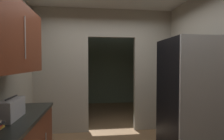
# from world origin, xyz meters

# --- Properties ---
(kitchen_partition) EXTENTS (3.06, 0.12, 2.71)m
(kitchen_partition) POSITION_xyz_m (-0.06, 1.60, 1.47)
(kitchen_partition) COLOR #ADA899
(kitchen_partition) RESTS_ON ground
(adjoining_room_shell) EXTENTS (3.06, 2.95, 2.71)m
(adjoining_room_shell) POSITION_xyz_m (0.00, 3.55, 1.36)
(adjoining_room_shell) COLOR slate
(adjoining_room_shell) RESTS_ON ground
(refrigerator) EXTENTS (0.70, 0.80, 1.86)m
(refrigerator) POSITION_xyz_m (1.09, -0.05, 0.93)
(refrigerator) COLOR black
(refrigerator) RESTS_ON ground
(upper_cabinet_counterside) EXTENTS (0.36, 1.47, 0.79)m
(upper_cabinet_counterside) POSITION_xyz_m (-1.21, -0.31, 1.80)
(upper_cabinet_counterside) COLOR maroon
(boombox) EXTENTS (0.16, 0.43, 0.25)m
(boombox) POSITION_xyz_m (-1.19, -0.32, 1.01)
(boombox) COLOR #B2B2B7
(boombox) RESTS_ON lower_cabinet_run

